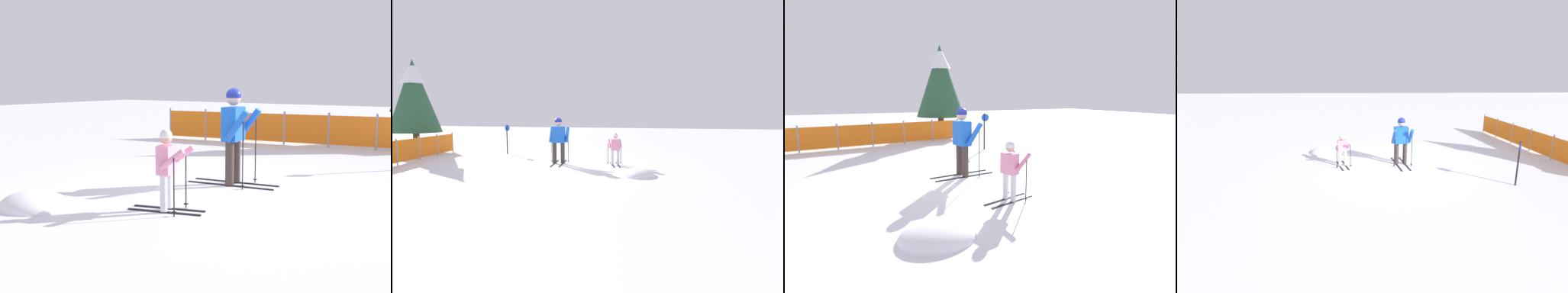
# 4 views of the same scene
# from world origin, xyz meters

# --- Properties ---
(ground_plane) EXTENTS (60.00, 60.00, 0.00)m
(ground_plane) POSITION_xyz_m (0.00, 0.00, 0.00)
(ground_plane) COLOR white
(skier_adult) EXTENTS (1.68, 0.78, 1.74)m
(skier_adult) POSITION_xyz_m (0.12, 0.08, 1.03)
(skier_adult) COLOR black
(skier_adult) RESTS_ON ground_plane
(skier_child) EXTENTS (1.14, 0.61, 1.18)m
(skier_child) POSITION_xyz_m (0.27, -2.05, 0.69)
(skier_child) COLOR black
(skier_child) RESTS_ON ground_plane
(safety_fence) EXTENTS (7.71, 1.07, 0.98)m
(safety_fence) POSITION_xyz_m (-1.50, 5.80, 0.49)
(safety_fence) COLOR gray
(safety_fence) RESTS_ON ground_plane
(snow_mound) EXTENTS (1.16, 0.99, 0.46)m
(snow_mound) POSITION_xyz_m (-1.49, -3.00, 0.00)
(snow_mound) COLOR white
(snow_mound) RESTS_ON ground_plane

